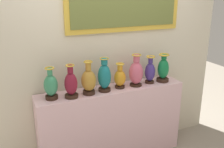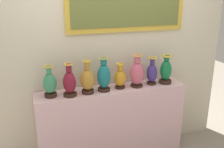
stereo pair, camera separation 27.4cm
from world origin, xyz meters
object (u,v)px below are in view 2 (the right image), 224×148
object	(u,v)px
vase_rose	(137,73)
vase_amber	(120,78)
vase_ochre	(88,80)
vase_teal	(104,76)
vase_burgundy	(70,83)
vase_emerald	(166,71)
vase_indigo	(152,72)
vase_jade	(50,84)

from	to	relation	value
vase_rose	vase_amber	bearing A→B (deg)	175.74
vase_ochre	vase_teal	size ratio (longest dim) A/B	0.97
vase_burgundy	vase_ochre	distance (m)	0.21
vase_burgundy	vase_amber	distance (m)	0.63
vase_teal	vase_rose	distance (m)	0.43
vase_teal	vase_emerald	size ratio (longest dim) A/B	1.09
vase_indigo	vase_teal	bearing A→B (deg)	-177.87
vase_jade	vase_amber	size ratio (longest dim) A/B	1.16
vase_jade	vase_indigo	bearing A→B (deg)	0.25
vase_ochre	vase_amber	xyz separation A→B (m)	(0.41, 0.04, -0.03)
vase_jade	vase_burgundy	distance (m)	0.22
vase_amber	vase_indigo	distance (m)	0.43
vase_rose	vase_indigo	xyz separation A→B (m)	(0.21, 0.02, -0.02)
vase_ochre	vase_rose	size ratio (longest dim) A/B	0.97
vase_ochre	vase_rose	bearing A→B (deg)	1.99
vase_burgundy	vase_ochre	xyz separation A→B (m)	(0.21, 0.01, 0.01)
vase_jade	vase_amber	distance (m)	0.84
vase_indigo	vase_emerald	bearing A→B (deg)	-6.03
vase_jade	vase_emerald	world-z (taller)	vase_emerald
vase_ochre	vase_emerald	world-z (taller)	vase_ochre
vase_jade	vase_indigo	size ratio (longest dim) A/B	1.01
vase_jade	vase_burgundy	xyz separation A→B (m)	(0.21, -0.05, 0.00)
vase_jade	vase_burgundy	bearing A→B (deg)	-12.15
vase_amber	vase_rose	bearing A→B (deg)	-4.26
vase_rose	vase_teal	bearing A→B (deg)	-179.11
vase_burgundy	vase_indigo	bearing A→B (deg)	2.80
vase_amber	vase_burgundy	bearing A→B (deg)	-175.39
vase_ochre	vase_emerald	bearing A→B (deg)	1.06
vase_rose	vase_indigo	world-z (taller)	vase_rose
vase_teal	vase_emerald	xyz separation A→B (m)	(0.83, 0.00, -0.01)
vase_jade	vase_emerald	size ratio (longest dim) A/B	0.97
vase_ochre	vase_amber	world-z (taller)	vase_ochre
vase_jade	vase_amber	xyz separation A→B (m)	(0.84, 0.00, -0.02)
vase_ochre	vase_rose	distance (m)	0.63
vase_burgundy	vase_ochre	world-z (taller)	vase_ochre
vase_ochre	vase_amber	distance (m)	0.42
vase_amber	vase_indigo	xyz separation A→B (m)	(0.43, 0.00, 0.02)
vase_rose	vase_emerald	world-z (taller)	vase_rose
vase_burgundy	vase_teal	bearing A→B (deg)	3.85
vase_jade	vase_teal	distance (m)	0.62
vase_teal	vase_indigo	size ratio (longest dim) A/B	1.13
vase_ochre	vase_emerald	distance (m)	1.03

